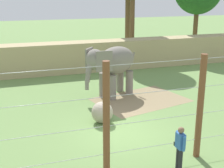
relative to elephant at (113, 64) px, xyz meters
name	(u,v)px	position (x,y,z in m)	size (l,w,h in m)	color
ground_plane	(124,132)	(-1.16, -5.04, -2.00)	(120.00, 120.00, 0.00)	#6B8E4C
dirt_patch	(140,100)	(1.30, -1.22, -2.00)	(5.08, 3.64, 0.01)	#937F5B
embankment_wall	(71,57)	(-1.16, 6.72, -0.85)	(36.00, 1.80, 2.32)	tan
elephant	(113,64)	(0.00, 0.00, 0.00)	(3.75, 2.72, 3.03)	gray
enrichment_ball	(102,112)	(-1.76, -3.67, -1.49)	(1.04, 1.04, 1.04)	tan
cable_fence	(154,113)	(-1.12, -7.91, -0.01)	(12.26, 0.24, 3.97)	brown
zookeeper	(180,147)	(-0.44, -8.62, -1.08)	(0.23, 0.58, 1.67)	#232328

